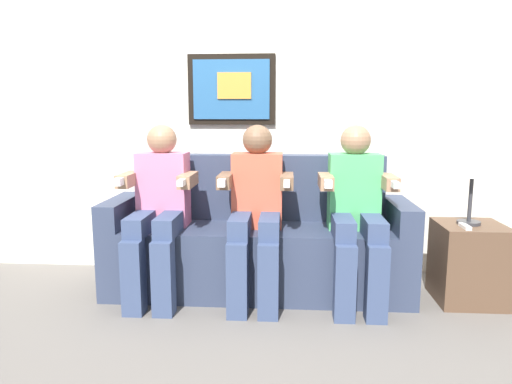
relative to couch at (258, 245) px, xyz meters
The scene contains 9 objects.
ground_plane 0.45m from the couch, 90.00° to the right, with size 5.70×5.70×0.00m, color #66605B.
back_wall_assembly 1.08m from the couch, 90.76° to the left, with size 4.38×0.10×2.60m.
couch is the anchor object (origin of this frame).
person_on_left 0.70m from the couch, 164.83° to the right, with size 0.46×0.56×1.11m.
person_in_middle 0.34m from the couch, 90.02° to the right, with size 0.46×0.56×1.11m.
person_on_right 0.70m from the couch, 15.18° to the right, with size 0.46×0.56×1.11m.
side_table_right 1.35m from the couch, ahead, with size 0.40×0.40×0.50m.
table_lamp 1.44m from the couch, ahead, with size 0.22×0.22×0.46m.
spare_remote_on_table 1.30m from the couch, ahead, with size 0.04×0.13×0.02m, color white.
Camera 1 is at (0.20, -2.70, 1.18)m, focal length 32.81 mm.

